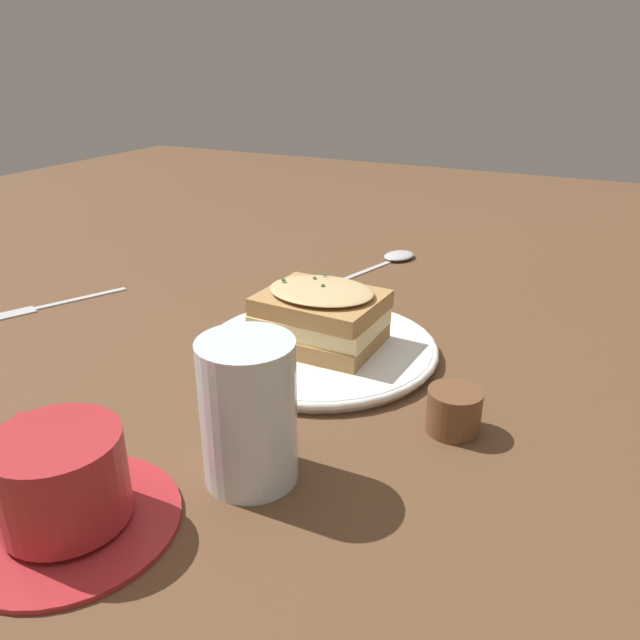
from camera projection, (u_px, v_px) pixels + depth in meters
ground_plane at (308, 355)px, 0.67m from camera, size 2.40×2.40×0.00m
dinner_plate at (320, 348)px, 0.67m from camera, size 0.25×0.25×0.01m
sandwich at (321, 316)px, 0.66m from camera, size 0.13×0.10×0.07m
teacup_with_saucer at (62, 488)px, 0.42m from camera, size 0.15×0.15×0.07m
water_glass at (249, 412)px, 0.46m from camera, size 0.07×0.07×0.11m
fork at (34, 308)px, 0.79m from camera, size 0.10×0.18×0.00m
spoon at (395, 257)px, 0.97m from camera, size 0.07×0.16×0.01m
condiment_pot at (454, 411)px, 0.53m from camera, size 0.05×0.05×0.04m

